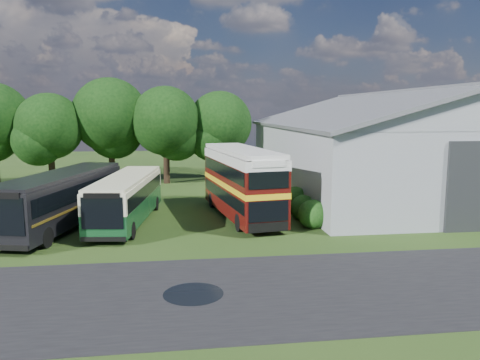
{
  "coord_description": "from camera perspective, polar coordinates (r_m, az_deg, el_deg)",
  "views": [
    {
      "loc": [
        -1.96,
        -19.25,
        6.59
      ],
      "look_at": [
        1.68,
        8.0,
        2.52
      ],
      "focal_mm": 35.0,
      "sensor_mm": 36.0,
      "label": 1
    }
  ],
  "objects": [
    {
      "name": "ground",
      "position": [
        20.44,
        -1.73,
        -10.4
      ],
      "size": [
        120.0,
        120.0,
        0.0
      ],
      "primitive_type": "plane",
      "color": "#1E3912",
      "rests_on": "ground"
    },
    {
      "name": "asphalt_road",
      "position": [
        18.23,
        8.95,
        -12.9
      ],
      "size": [
        60.0,
        8.0,
        0.02
      ],
      "primitive_type": "cube",
      "color": "black",
      "rests_on": "ground"
    },
    {
      "name": "puddle",
      "position": [
        17.54,
        -5.71,
        -13.7
      ],
      "size": [
        2.2,
        2.2,
        0.01
      ],
      "primitive_type": "cylinder",
      "color": "black",
      "rests_on": "ground"
    },
    {
      "name": "storage_shed",
      "position": [
        39.18,
        18.11,
        4.45
      ],
      "size": [
        18.8,
        24.8,
        8.15
      ],
      "color": "gray",
      "rests_on": "ground"
    },
    {
      "name": "tree_left_b",
      "position": [
        44.17,
        -22.21,
        6.06
      ],
      "size": [
        5.78,
        5.78,
        8.16
      ],
      "color": "black",
      "rests_on": "ground"
    },
    {
      "name": "tree_mid",
      "position": [
        44.46,
        -15.56,
        7.59
      ],
      "size": [
        6.8,
        6.8,
        9.6
      ],
      "color": "black",
      "rests_on": "ground"
    },
    {
      "name": "tree_right_a",
      "position": [
        43.07,
        -9.07,
        7.11
      ],
      "size": [
        6.26,
        6.26,
        8.83
      ],
      "color": "black",
      "rests_on": "ground"
    },
    {
      "name": "tree_right_b",
      "position": [
        44.04,
        -2.47,
        6.91
      ],
      "size": [
        5.98,
        5.98,
        8.45
      ],
      "color": "black",
      "rests_on": "ground"
    },
    {
      "name": "shrub_front",
      "position": [
        27.17,
        8.83,
        -5.73
      ],
      "size": [
        1.7,
        1.7,
        1.7
      ],
      "primitive_type": "sphere",
      "color": "#194714",
      "rests_on": "ground"
    },
    {
      "name": "shrub_mid",
      "position": [
        29.04,
        7.71,
        -4.78
      ],
      "size": [
        1.6,
        1.6,
        1.6
      ],
      "primitive_type": "sphere",
      "color": "#194714",
      "rests_on": "ground"
    },
    {
      "name": "shrub_back",
      "position": [
        30.92,
        6.74,
        -3.95
      ],
      "size": [
        1.8,
        1.8,
        1.8
      ],
      "primitive_type": "sphere",
      "color": "#194714",
      "rests_on": "ground"
    },
    {
      "name": "bus_green_single",
      "position": [
        28.4,
        -13.61,
        -2.16
      ],
      "size": [
        3.64,
        10.4,
        2.81
      ],
      "rotation": [
        0.0,
        0.0,
        -0.13
      ],
      "color": "black",
      "rests_on": "ground"
    },
    {
      "name": "bus_maroon_double",
      "position": [
        29.03,
        0.2,
        -0.38
      ],
      "size": [
        4.02,
        10.31,
        4.32
      ],
      "rotation": [
        0.0,
        0.0,
        0.15
      ],
      "color": "black",
      "rests_on": "ground"
    },
    {
      "name": "bus_dark_single",
      "position": [
        28.44,
        -20.86,
        -2.12
      ],
      "size": [
        5.32,
        11.64,
        3.13
      ],
      "rotation": [
        0.0,
        0.0,
        -0.25
      ],
      "color": "black",
      "rests_on": "ground"
    }
  ]
}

